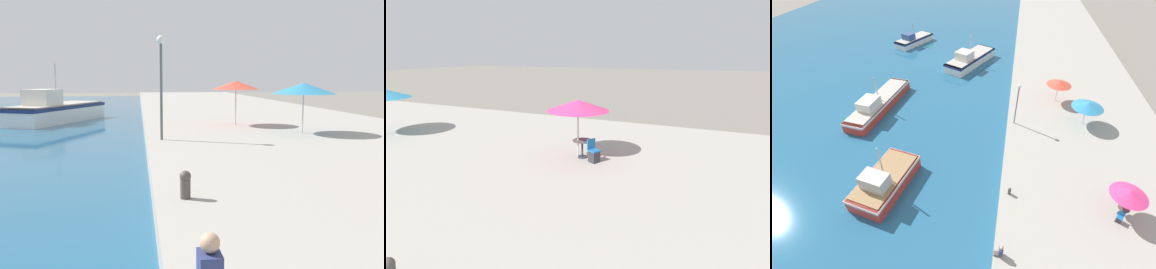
% 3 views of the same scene
% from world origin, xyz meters
% --- Properties ---
extents(cafe_umbrella_pink, '(2.49, 2.49, 2.42)m').
position_xyz_m(cafe_umbrella_pink, '(8.64, 12.10, 2.89)').
color(cafe_umbrella_pink, '#B7B7B7').
rests_on(cafe_umbrella_pink, quay_promenade).
extents(cafe_table, '(0.80, 0.80, 0.74)m').
position_xyz_m(cafe_table, '(8.78, 11.97, 1.23)').
color(cafe_table, '#333338').
rests_on(cafe_table, quay_promenade).
extents(cafe_chair_left, '(0.55, 0.57, 0.91)m').
position_xyz_m(cafe_chair_left, '(8.45, 11.33, 1.02)').
color(cafe_chair_left, '#2D2D33').
rests_on(cafe_chair_left, quay_promenade).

